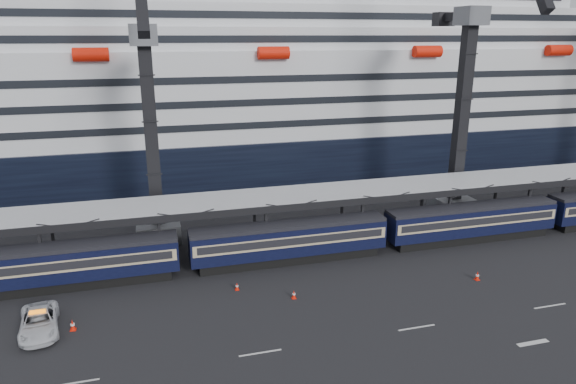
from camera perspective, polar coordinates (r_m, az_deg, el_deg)
ground at (r=44.80m, az=13.85°, el=-11.45°), size 260.00×260.00×0.00m
lane_markings at (r=45.56m, az=26.36°, el=-12.33°), size 111.00×4.27×0.02m
train at (r=50.31m, az=3.85°, el=-4.93°), size 133.05×3.00×4.05m
canopy at (r=54.41m, az=7.16°, el=0.09°), size 130.00×6.25×5.53m
cruise_ship at (r=82.68m, az=-1.97°, el=11.04°), size 214.09×28.84×34.00m
crane_dark_near at (r=53.33m, az=-15.01°, el=6.68°), size 4.50×17.75×35.08m
crane_dark_mid at (r=62.94m, az=19.05°, el=9.16°), size 4.50×18.24×39.64m
pickup_truck at (r=43.01m, az=-25.94°, el=-12.88°), size 3.32×5.94×1.57m
traffic_cone_b at (r=42.39m, az=-22.82°, el=-13.45°), size 0.44×0.44×0.87m
traffic_cone_c at (r=44.99m, az=-5.69°, el=-10.37°), size 0.35×0.35×0.69m
traffic_cone_d at (r=43.45m, az=0.66°, el=-11.30°), size 0.37×0.37×0.74m
traffic_cone_e at (r=49.43m, az=20.29°, el=-8.71°), size 0.42×0.42×0.83m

